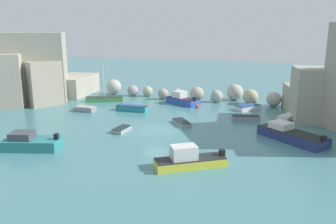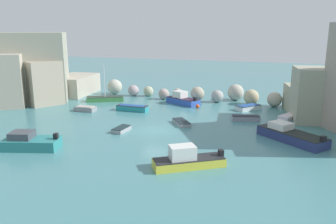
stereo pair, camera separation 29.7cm
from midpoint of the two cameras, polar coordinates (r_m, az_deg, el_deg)
name	(u,v)px [view 2 (the right image)]	position (r m, az deg, el deg)	size (l,w,h in m)	color
cove_water	(155,130)	(35.30, -1.93, -3.10)	(160.00, 160.00, 0.00)	teal
cliff_headland_left	(18,74)	(55.48, -23.69, 5.79)	(20.63, 24.31, 9.73)	#AC9A90
rock_breakwater	(216,94)	(49.88, 8.14, 2.98)	(32.46, 4.73, 2.36)	#B0B09F
channel_buoy	(198,106)	(45.29, 5.15, 0.98)	(0.53, 0.53, 0.53)	#E04C28
moored_boat_0	(121,129)	(35.27, -7.54, -2.86)	(1.27, 2.33, 0.43)	#949699
moored_boat_1	(290,135)	(34.01, 19.99, -3.63)	(6.53, 5.91, 1.52)	navy
moored_boat_2	(132,108)	(43.81, -5.79, 0.69)	(4.01, 1.31, 0.73)	teal
moored_boat_3	(181,122)	(37.53, 2.50, -1.76)	(2.70, 3.08, 0.41)	gray
moored_boat_4	(246,118)	(40.14, 13.08, -0.97)	(3.29, 1.82, 0.55)	gray
moored_boat_5	(187,160)	(26.07, 3.58, -7.94)	(5.46, 4.34, 1.74)	yellow
moored_boat_6	(182,99)	(47.63, 2.60, 2.11)	(5.15, 3.92, 1.76)	#2D52B7
moored_boat_7	(105,99)	(50.42, -10.30, 2.22)	(5.49, 4.05, 5.31)	#408544
moored_boat_8	(85,109)	(44.72, -13.47, 0.54)	(2.63, 1.42, 0.63)	gray
moored_boat_9	(30,142)	(32.18, -21.79, -4.70)	(5.14, 3.51, 1.54)	teal
moored_boat_10	(248,107)	(45.43, 13.45, 0.78)	(3.33, 3.52, 0.63)	white
moored_boat_11	(289,117)	(42.11, 19.75, -0.78)	(2.53, 3.01, 0.50)	white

